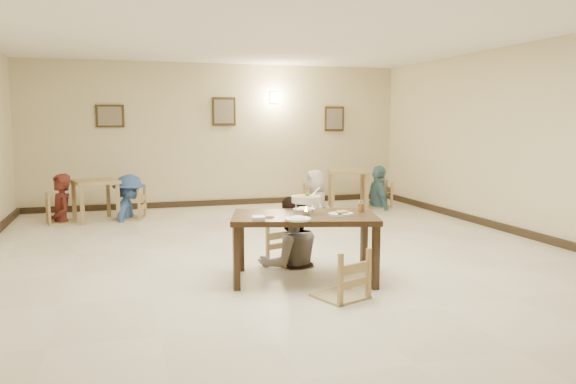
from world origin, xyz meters
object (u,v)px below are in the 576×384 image
object	(u,v)px
bg_chair_lr	(129,190)
bg_chair_rr	(379,183)
bg_table_left	(95,187)
bg_diner_b	(128,174)
bg_chair_ll	(60,195)
bg_chair_rl	(316,186)
drink_glass	(361,207)
bg_diner_c	(316,170)
bg_diner_d	(379,166)
chair_far	(287,228)
main_diner	(291,196)
bg_table_right	(348,176)
chair_near	(341,251)
main_table	(304,222)
curry_warmer	(306,199)
bg_diner_a	(59,174)

from	to	relation	value
bg_chair_lr	bg_chair_rr	size ratio (longest dim) A/B	1.05
bg_table_left	bg_diner_b	bearing A→B (deg)	-0.93
bg_chair_ll	bg_chair_rl	distance (m)	4.86
drink_glass	bg_diner_c	size ratio (longest dim) A/B	0.09
bg_chair_ll	bg_diner_d	distance (m)	6.24
chair_far	bg_chair_lr	world-z (taller)	bg_chair_lr
main_diner	bg_table_left	bearing A→B (deg)	-60.68
main_diner	bg_diner_d	world-z (taller)	bg_diner_d
bg_diner_b	bg_table_right	bearing A→B (deg)	-74.47
bg_chair_lr	bg_chair_rr	distance (m)	5.05
bg_diner_c	bg_chair_rl	bearing A→B (deg)	0.00
chair_near	bg_diner_b	distance (m)	5.82
bg_chair_ll	bg_diner_b	distance (m)	1.22
main_table	bg_diner_b	size ratio (longest dim) A/B	1.08
bg_table_left	bg_table_right	distance (m)	4.96
bg_chair_rr	bg_diner_b	distance (m)	5.06
bg_chair_rr	chair_far	bearing A→B (deg)	-28.39
main_table	curry_warmer	distance (m)	0.25
drink_glass	bg_diner_d	world-z (taller)	bg_diner_d
bg_table_right	bg_chair_rr	world-z (taller)	bg_chair_rr
chair_near	bg_chair_lr	xyz separation A→B (m)	(-1.97, 5.47, 0.05)
main_table	main_diner	size ratio (longest dim) A/B	1.03
bg_chair_rl	bg_diner_d	size ratio (longest dim) A/B	0.55
curry_warmer	bg_chair_lr	xyz separation A→B (m)	(-1.84, 4.74, -0.39)
bg_chair_rl	bg_diner_c	bearing A→B (deg)	0.00
chair_near	bg_diner_d	size ratio (longest dim) A/B	0.56
chair_far	bg_table_right	distance (m)	4.71
bg_chair_rr	bg_diner_c	world-z (taller)	bg_diner_c
main_table	bg_table_right	world-z (taller)	bg_table_right
chair_near	bg_diner_c	xyz separation A→B (m)	(1.72, 5.57, 0.32)
chair_near	bg_diner_d	xyz separation A→B (m)	(3.08, 5.45, 0.39)
bg_diner_c	bg_diner_d	world-z (taller)	bg_diner_d
chair_near	bg_diner_b	bearing A→B (deg)	-90.62
drink_glass	bg_chair_ll	distance (m)	6.03
drink_glass	bg_chair_lr	world-z (taller)	bg_chair_lr
bg_chair_lr	bg_diner_d	world-z (taller)	bg_diner_d
curry_warmer	bg_chair_ll	size ratio (longest dim) A/B	0.37
bg_chair_ll	bg_chair_rr	bearing A→B (deg)	-101.80
bg_diner_d	bg_chair_lr	bearing A→B (deg)	97.26
bg_diner_a	bg_diner_b	distance (m)	1.18
bg_chair_ll	main_table	bearing A→B (deg)	-159.56
main_diner	bg_chair_lr	bearing A→B (deg)	-67.09
main_table	drink_glass	world-z (taller)	drink_glass
main_table	bg_diner_c	bearing A→B (deg)	84.33
chair_near	bg_table_left	bearing A→B (deg)	-85.41
chair_near	bg_chair_rr	distance (m)	6.26
bg_table_left	bg_chair_lr	size ratio (longest dim) A/B	0.85
drink_glass	bg_chair_rr	size ratio (longest dim) A/B	0.14
bg_chair_rl	chair_far	bearing A→B (deg)	160.33
chair_near	bg_diner_b	xyz separation A→B (m)	(-1.97, 5.47, 0.34)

